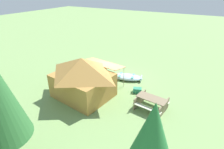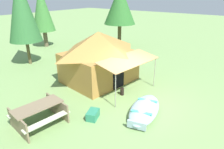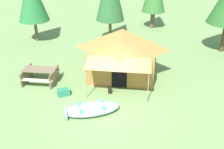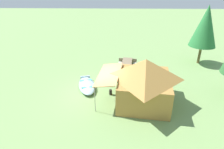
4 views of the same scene
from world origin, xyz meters
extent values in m
plane|color=#759958|center=(0.00, 0.00, 0.00)|extent=(80.00, 80.00, 0.00)
ellipsoid|color=#99B6C2|center=(-0.79, -0.79, 0.19)|extent=(2.62, 1.62, 0.38)
ellipsoid|color=#353F44|center=(-0.79, -0.79, 0.22)|extent=(2.40, 1.45, 0.14)
cube|color=#42B9A1|center=(-0.32, -0.67, 0.34)|extent=(0.33, 0.81, 0.04)
cube|color=#42B9A1|center=(-1.26, -0.91, 0.34)|extent=(0.33, 0.81, 0.04)
cube|color=#99B6C2|center=(-1.87, -1.07, 0.21)|extent=(0.24, 0.67, 0.29)
cube|color=#AB793A|center=(0.63, 2.73, 0.79)|extent=(3.71, 3.22, 1.57)
pyramid|color=#AB793A|center=(0.63, 2.73, 2.10)|extent=(4.01, 3.47, 1.07)
cube|color=black|center=(0.45, 1.33, 0.66)|extent=(0.76, 0.13, 1.26)
cube|color=tan|center=(0.37, 0.73, 1.62)|extent=(3.17, 1.61, 0.21)
cylinder|color=gray|center=(1.71, 0.03, 0.75)|extent=(0.04, 0.04, 1.49)
cylinder|color=gray|center=(-1.10, 0.39, 0.75)|extent=(0.04, 0.04, 1.49)
cube|color=#7B694F|center=(-3.66, 1.93, 0.74)|extent=(1.78, 0.94, 0.04)
cube|color=beige|center=(-3.73, 1.35, 0.42)|extent=(1.73, 0.46, 0.04)
cube|color=beige|center=(-3.59, 2.52, 0.42)|extent=(1.73, 0.46, 0.04)
cube|color=#7B694F|center=(-4.41, 2.02, 0.36)|extent=(0.23, 1.44, 0.72)
cube|color=#7B694F|center=(-2.91, 1.84, 0.36)|extent=(0.23, 1.44, 0.72)
cube|color=#2B8260|center=(-2.25, 0.62, 0.16)|extent=(0.66, 0.55, 0.32)
cylinder|color=black|center=(-0.02, 0.80, 0.17)|extent=(0.24, 0.24, 0.34)
cylinder|color=brown|center=(-0.05, 8.23, 0.77)|extent=(0.21, 0.21, 1.54)
cylinder|color=brown|center=(3.44, 11.20, 0.69)|extent=(0.35, 0.35, 1.38)
cylinder|color=brown|center=(-5.41, 8.11, 0.76)|extent=(0.21, 0.21, 1.52)
camera|label=1|loc=(-6.03, 10.72, 6.56)|focal=29.42mm
camera|label=2|loc=(-6.96, -3.82, 4.46)|focal=32.18mm
camera|label=3|loc=(0.09, -10.09, 6.80)|focal=41.97mm
camera|label=4|loc=(10.45, 1.19, 6.47)|focal=31.56mm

